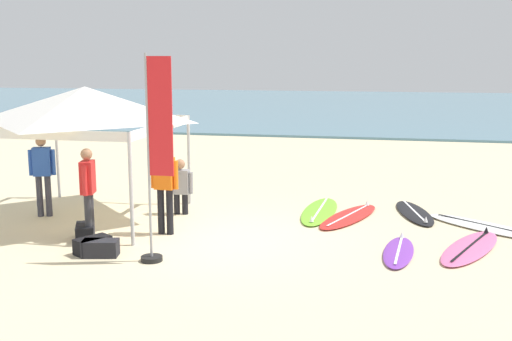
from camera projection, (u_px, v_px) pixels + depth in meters
The scene contains 17 objects.
ground_plane at pixel (224, 238), 11.54m from camera, with size 80.00×80.00×0.00m, color beige.
sea at pixel (344, 105), 43.25m from camera, with size 80.00×36.00×0.10m, color #568499.
canopy_tent at pixel (85, 104), 12.59m from camera, with size 3.42×3.42×2.75m.
surfboard_black at pixel (414, 213), 13.28m from camera, with size 1.04×2.28×0.19m.
surfboard_purple at pixel (399, 252), 10.62m from camera, with size 0.66×1.90×0.19m.
surfboard_red at pixel (349, 216), 12.99m from camera, with size 1.47×2.51×0.19m.
surfboard_pink at pixel (470, 247), 10.85m from camera, with size 1.59×2.53×0.19m.
surfboard_white at pixel (486, 227), 12.18m from camera, with size 2.43×2.14×0.19m.
surfboard_lime at pixel (320, 211), 13.43m from camera, with size 0.81×2.58×0.19m.
person_red at pixel (88, 187), 11.27m from camera, with size 0.30×0.54×1.71m.
person_blue at pixel (42, 170), 12.98m from camera, with size 0.52×0.33×1.71m.
person_orange at pixel (165, 183), 11.65m from camera, with size 0.55×0.24×1.71m.
person_grey at pixel (181, 184), 13.21m from camera, with size 0.55×0.26×1.20m.
banner_flag at pixel (156, 168), 9.94m from camera, with size 0.60×0.36×3.40m.
gear_bag_near_tent at pixel (100, 248), 10.47m from camera, with size 0.60×0.32×0.28m, color #232328.
gear_bag_by_pole at pixel (93, 245), 10.62m from camera, with size 0.60×0.32×0.28m, color black.
gear_bag_on_sand at pixel (85, 232), 11.46m from camera, with size 0.60×0.32×0.28m, color black.
Camera 1 is at (2.89, -10.76, 3.32)m, focal length 43.31 mm.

